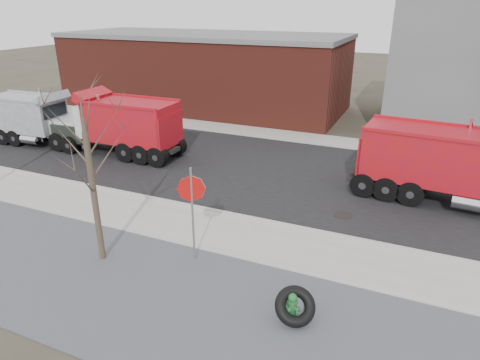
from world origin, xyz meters
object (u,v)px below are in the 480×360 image
at_px(fire_hydrant, 292,308).
at_px(dump_truck_grey, 36,117).
at_px(dump_truck_red_a, 451,163).
at_px(truck_tire, 295,306).
at_px(stop_sign, 192,199).
at_px(dump_truck_red_b, 117,123).

distance_m(fire_hydrant, dump_truck_grey, 18.87).
bearing_deg(dump_truck_red_a, truck_tire, -106.21).
relative_size(fire_hydrant, truck_tire, 0.57).
relative_size(stop_sign, dump_truck_red_a, 0.37).
height_order(truck_tire, dump_truck_red_a, dump_truck_red_a).
distance_m(truck_tire, dump_truck_red_a, 9.53).
bearing_deg(stop_sign, dump_truck_red_a, 40.94).
xyz_separation_m(fire_hydrant, truck_tire, (0.08, -0.02, 0.09)).
height_order(fire_hydrant, truck_tire, truck_tire).
xyz_separation_m(truck_tire, stop_sign, (-3.59, 1.43, 1.58)).
height_order(fire_hydrant, dump_truck_grey, dump_truck_grey).
bearing_deg(dump_truck_red_b, fire_hydrant, 143.65).
xyz_separation_m(dump_truck_red_a, dump_truck_grey, (-20.45, -0.67, -0.15)).
relative_size(fire_hydrant, dump_truck_red_a, 0.10).
bearing_deg(dump_truck_red_b, truck_tire, 143.76).
relative_size(truck_tire, dump_truck_grey, 0.21).
bearing_deg(dump_truck_red_b, dump_truck_red_a, -179.56).
distance_m(fire_hydrant, truck_tire, 0.13).
xyz_separation_m(stop_sign, dump_truck_grey, (-13.49, 6.73, -0.54)).
distance_m(truck_tire, stop_sign, 4.17).
bearing_deg(stop_sign, fire_hydrant, -27.66).
bearing_deg(fire_hydrant, dump_truck_grey, 175.58).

